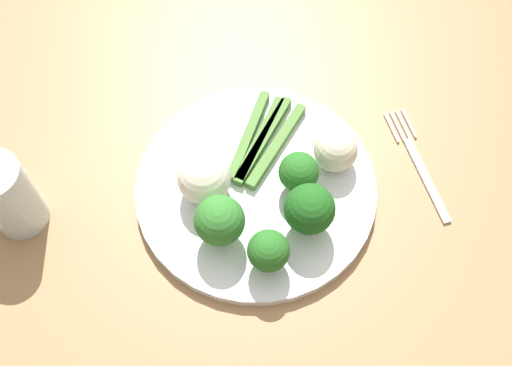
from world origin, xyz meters
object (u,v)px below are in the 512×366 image
(water_glass, at_px, (8,196))
(broccoli_back, at_px, (309,210))
(broccoli_near_center, at_px, (268,251))
(plate, at_px, (256,188))
(fork, at_px, (418,162))
(cauliflower_mid, at_px, (204,178))
(broccoli_left, at_px, (299,172))
(broccoli_front, at_px, (219,221))
(asparagus_bundle, at_px, (263,140))
(cauliflower_right, at_px, (336,150))
(dining_table, at_px, (263,186))

(water_glass, bearing_deg, broccoli_back, -19.57)
(broccoli_back, relative_size, broccoli_near_center, 1.23)
(plate, xyz_separation_m, fork, (0.20, -0.02, -0.01))
(cauliflower_mid, bearing_deg, broccoli_left, -13.14)
(broccoli_front, bearing_deg, cauliflower_mid, 92.30)
(asparagus_bundle, height_order, broccoli_near_center, broccoli_near_center)
(plate, xyz_separation_m, broccoli_near_center, (-0.02, -0.10, 0.04))
(cauliflower_mid, relative_size, cauliflower_right, 1.19)
(broccoli_back, bearing_deg, asparagus_bundle, 97.46)
(cauliflower_right, relative_size, water_glass, 0.49)
(fork, bearing_deg, cauliflower_mid, 83.68)
(cauliflower_right, bearing_deg, asparagus_bundle, 145.49)
(broccoli_front, height_order, broccoli_near_center, broccoli_front)
(broccoli_near_center, xyz_separation_m, cauliflower_right, (0.11, 0.10, -0.01))
(broccoli_left, xyz_separation_m, cauliflower_right, (0.05, 0.02, -0.01))
(plate, bearing_deg, fork, -5.67)
(cauliflower_right, xyz_separation_m, water_glass, (-0.37, 0.04, 0.01))
(broccoli_near_center, bearing_deg, broccoli_front, 132.07)
(dining_table, xyz_separation_m, asparagus_bundle, (-0.00, -0.00, 0.12))
(cauliflower_mid, height_order, cauliflower_right, cauliflower_mid)
(cauliflower_right, distance_m, fork, 0.11)
(broccoli_back, relative_size, water_glass, 0.66)
(broccoli_back, xyz_separation_m, water_glass, (-0.31, 0.11, -0.00))
(broccoli_near_center, bearing_deg, cauliflower_right, 41.63)
(dining_table, bearing_deg, cauliflower_right, -35.27)
(dining_table, relative_size, broccoli_near_center, 22.96)
(asparagus_bundle, xyz_separation_m, cauliflower_mid, (-0.08, -0.05, 0.03))
(broccoli_back, bearing_deg, cauliflower_right, 50.62)
(dining_table, xyz_separation_m, broccoli_front, (-0.08, -0.11, 0.16))
(broccoli_near_center, bearing_deg, plate, 81.21)
(broccoli_front, height_order, broccoli_left, broccoli_front)
(water_glass, bearing_deg, plate, -9.44)
(plate, xyz_separation_m, cauliflower_right, (0.10, 0.00, 0.03))
(broccoli_front, distance_m, fork, 0.27)
(dining_table, height_order, cauliflower_mid, cauliflower_mid)
(asparagus_bundle, bearing_deg, dining_table, -38.42)
(plate, bearing_deg, water_glass, 170.56)
(dining_table, xyz_separation_m, cauliflower_right, (0.07, -0.05, 0.14))
(broccoli_back, height_order, broccoli_left, broccoli_back)
(plate, bearing_deg, broccoli_left, -18.20)
(fork, xyz_separation_m, water_glass, (-0.48, 0.07, 0.05))
(broccoli_back, xyz_separation_m, cauliflower_mid, (-0.10, 0.08, -0.01))
(broccoli_front, bearing_deg, broccoli_near_center, -47.93)
(plate, relative_size, broccoli_left, 4.99)
(asparagus_bundle, height_order, cauliflower_right, cauliflower_right)
(dining_table, distance_m, broccoli_left, 0.17)
(plate, relative_size, cauliflower_right, 5.51)
(plate, distance_m, fork, 0.20)
(asparagus_bundle, distance_m, broccoli_front, 0.14)
(asparagus_bundle, bearing_deg, cauliflower_right, -82.30)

